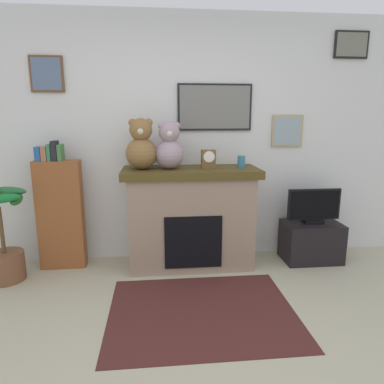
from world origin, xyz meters
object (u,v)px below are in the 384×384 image
Objects in this scene: bookshelf at (60,212)px; tv_stand at (311,241)px; candle_jar at (241,162)px; potted_plant at (4,246)px; television at (314,207)px; teddy_bear_tan at (169,148)px; fireplace at (191,217)px; mantel_clock at (208,159)px; teddy_bear_brown at (141,147)px.

bookshelf is 2.18× the size of tv_stand.
potted_plant is at bearing -175.53° from candle_jar.
teddy_bear_tan is at bearing 179.56° from television.
potted_plant reaches higher than television.
tv_stand is at bearing -2.15° from bookshelf.
bookshelf reaches higher than fireplace.
mantel_clock is (1.51, -0.09, 0.53)m from bookshelf.
teddy_bear_brown is (1.32, 0.18, 0.91)m from potted_plant.
teddy_bear_brown is (-1.81, 0.01, 1.05)m from tv_stand.
teddy_bear_tan is (0.28, 0.00, -0.01)m from teddy_bear_brown.
potted_plant is at bearing -176.90° from television.
teddy_bear_brown reaches higher than mantel_clock.
candle_jar is (-0.80, 0.01, 0.89)m from tv_stand.
mantel_clock is (-0.34, -0.00, 0.03)m from candle_jar.
teddy_bear_brown is (-0.49, -0.02, 0.74)m from fireplace.
candle_jar is at bearing 0.04° from teddy_bear_brown.
candle_jar is at bearing 4.47° from potted_plant.
bookshelf is 2.66m from television.
teddy_bear_tan is (-1.53, 0.01, 0.64)m from television.
television is at bearing -90.00° from tv_stand.
fireplace is 7.47× the size of mantel_clock.
television is 1.93m from teddy_bear_brown.
bookshelf is 7.16× the size of mantel_clock.
teddy_bear_tan is at bearing 179.87° from mantel_clock.
teddy_bear_tan is (-0.21, -0.02, 0.72)m from fireplace.
potted_plant is at bearing -172.18° from teddy_bear_brown.
television reaches higher than tv_stand.
potted_plant is at bearing -176.88° from tv_stand.
candle_jar is (1.85, -0.09, 0.50)m from bookshelf.
teddy_bear_brown is (-1.01, -0.00, 0.16)m from candle_jar.
potted_plant is 1.55× the size of television.
bookshelf is at bearing 173.96° from teddy_bear_brown.
teddy_bear_tan is (1.59, 0.18, 0.90)m from potted_plant.
potted_plant is 1.78× the size of teddy_bear_brown.
teddy_bear_brown reaches higher than candle_jar.
bookshelf is 1.08m from teddy_bear_brown.
potted_plant is (-1.80, -0.20, -0.18)m from fireplace.
television is (2.66, -0.10, 0.01)m from bookshelf.
television is at bearing -0.88° from candle_jar.
bookshelf is at bearing 177.85° from tv_stand.
mantel_clock is (0.18, -0.02, 0.61)m from fireplace.
fireplace is 1.55× the size of potted_plant.
teddy_bear_tan reaches higher than bookshelf.
tv_stand is 1.85m from teddy_bear_tan.
mantel_clock is 0.40× the size of teddy_bear_tan.
mantel_clock is at bearing -0.13° from teddy_bear_tan.
fireplace is 1.04× the size of bookshelf.
bookshelf is 2.83× the size of teddy_bear_tan.
teddy_bear_tan is at bearing -175.09° from fireplace.
teddy_bear_brown is at bearing 179.93° from mantel_clock.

